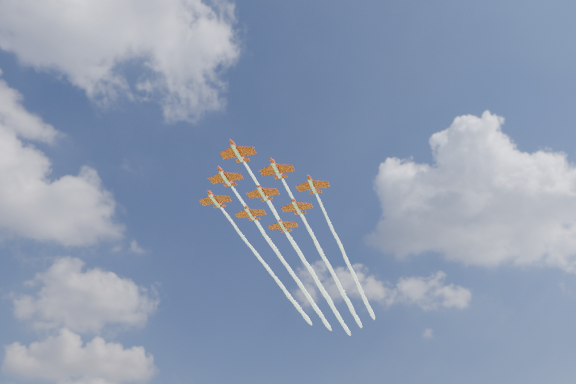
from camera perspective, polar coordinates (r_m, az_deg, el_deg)
name	(u,v)px	position (r m, az deg, el deg)	size (l,w,h in m)	color
jet_lead	(302,256)	(174.59, 1.40, -6.55)	(85.67, 88.06, 2.35)	#B8250A
jet_row2_port	(328,266)	(181.42, 4.12, -7.47)	(85.67, 88.06, 2.35)	#B8250A
jet_row2_starb	(290,270)	(184.16, 0.16, -7.93)	(85.67, 88.06, 2.35)	#B8250A
jet_row3_port	(353,274)	(188.66, 6.65, -8.31)	(85.67, 88.06, 2.35)	#B8250A
jet_row3_centre	(315,278)	(190.87, 2.80, -8.76)	(85.67, 88.06, 2.35)	#B8250A
jet_row3_starb	(279,282)	(193.91, -0.96, -9.17)	(85.67, 88.06, 2.35)	#B8250A
jet_row4_port	(340,286)	(197.98, 5.26, -9.52)	(85.67, 88.06, 2.35)	#B8250A
jet_row4_starb	(304,290)	(200.49, 1.59, -9.93)	(85.67, 88.06, 2.35)	#B8250A
jet_tail	(327,297)	(207.48, 3.98, -10.62)	(85.67, 88.06, 2.35)	#B8250A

